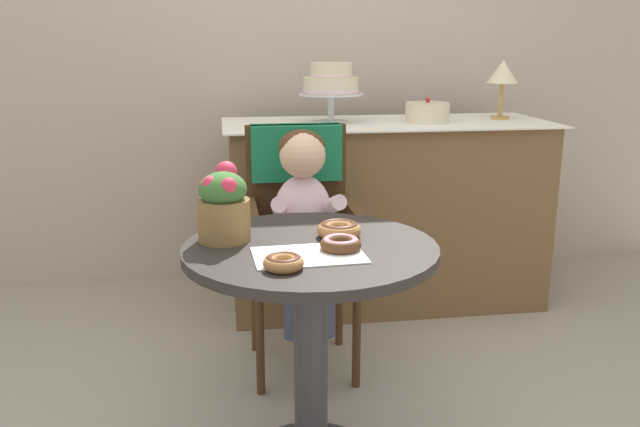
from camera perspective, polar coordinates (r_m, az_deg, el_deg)
back_wall at (r=3.60m, az=-5.05°, el=15.93°), size 4.80×0.10×2.70m
cafe_table at (r=1.92m, az=-0.81°, el=-8.78°), size 0.72×0.72×0.72m
wicker_chair at (r=2.58m, az=-1.84°, el=0.54°), size 0.42×0.45×0.95m
seated_child at (r=2.42m, az=-1.41°, el=0.51°), size 0.27×0.32×0.73m
paper_napkin at (r=1.75m, az=-0.98°, el=-3.64°), size 0.30×0.20×0.00m
donut_front at (r=1.91m, az=1.66°, el=-1.35°), size 0.13×0.13×0.04m
donut_mid at (r=1.79m, az=1.80°, el=-2.62°), size 0.11×0.11×0.04m
donut_side at (r=1.65m, az=-3.20°, el=-4.20°), size 0.10×0.10×0.04m
flower_vase at (r=1.88m, az=-8.39°, el=0.81°), size 0.15×0.16×0.22m
display_counter at (r=3.25m, az=5.69°, el=0.08°), size 1.56×0.62×0.90m
tiered_cake_stand at (r=3.09m, az=0.96°, el=11.25°), size 0.30×0.30×0.28m
round_layer_cake at (r=3.18m, az=9.29°, el=8.67°), size 0.21×0.21×0.12m
table_lamp at (r=3.36m, az=15.57°, el=11.56°), size 0.15×0.15×0.28m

